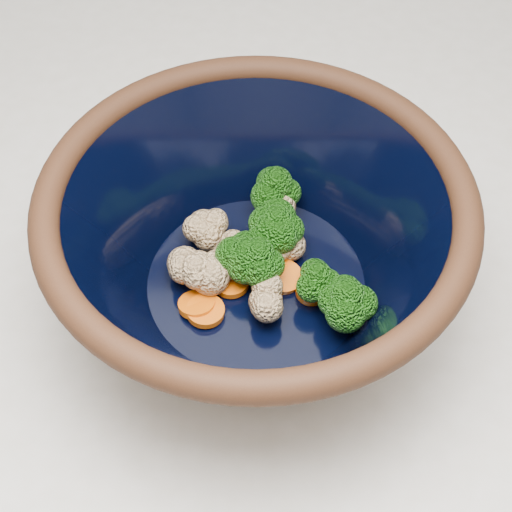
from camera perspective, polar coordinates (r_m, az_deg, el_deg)
name	(u,v)px	position (r m, az deg, el deg)	size (l,w,h in m)	color
counter	(267,467)	(1.03, 0.93, -16.53)	(1.20, 1.20, 0.90)	silver
mixing_bowl	(256,245)	(0.55, 0.00, 0.87)	(0.34, 0.34, 0.14)	black
vegetable_pile	(265,248)	(0.58, 0.70, 0.66)	(0.17, 0.15, 0.05)	#608442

